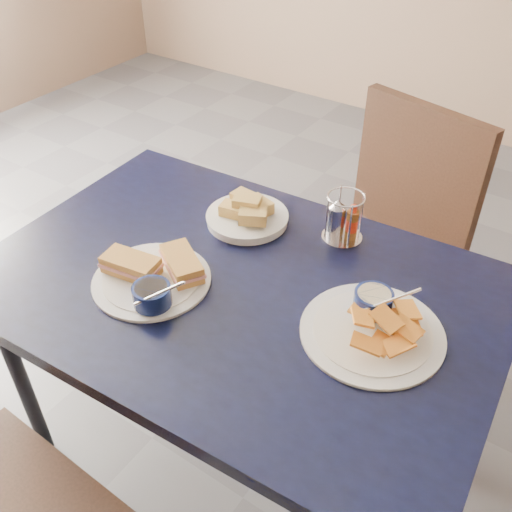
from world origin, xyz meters
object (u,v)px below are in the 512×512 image
Objects in this scene: dining_table at (237,301)px; plantain_plate at (374,323)px; chair_far at (384,228)px; bread_basket at (247,214)px; sandwich_plate at (154,275)px; condiment_caddy at (342,220)px.

plantain_plate reaches higher than dining_table.
chair_far reaches higher than bread_basket.
sandwich_plate reaches higher than dining_table.
condiment_caddy is at bearing 68.39° from dining_table.
chair_far is 0.88m from sandwich_plate.
sandwich_plate is (-0.28, -0.80, 0.22)m from chair_far.
sandwich_plate is 0.97× the size of plantain_plate.
dining_table is at bearing -60.86° from bread_basket.
bread_basket is at bearing 119.14° from dining_table.
bread_basket is (-0.24, -0.46, 0.22)m from chair_far.
bread_basket is at bearing -161.62° from condiment_caddy.
plantain_plate is 0.51m from bread_basket.
sandwich_plate is 0.54m from plantain_plate.
dining_table is at bearing -111.61° from condiment_caddy.
bread_basket is (-0.13, 0.23, 0.09)m from dining_table.
dining_table is 0.36m from condiment_caddy.
chair_far is 2.99× the size of plantain_plate.
sandwich_plate is at bearing -162.76° from plantain_plate.
dining_table is 0.36m from plantain_plate.
dining_table is at bearing 34.76° from sandwich_plate.
condiment_caddy is at bearing 129.82° from plantain_plate.
dining_table is 0.22m from sandwich_plate.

